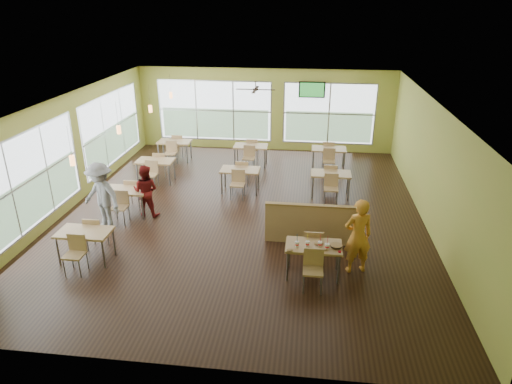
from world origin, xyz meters
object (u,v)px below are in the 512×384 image
Objects in this scene: half_wall_divider at (314,224)px; man_plaid at (358,236)px; main_table at (314,250)px; food_basket at (336,246)px.

man_plaid reaches higher than half_wall_divider.
main_table is 0.87× the size of man_plaid.
food_basket is at bearing -72.52° from half_wall_divider.
food_basket is (0.47, -0.04, 0.15)m from main_table.
man_plaid reaches higher than main_table.
half_wall_divider is 1.54m from man_plaid.
main_table is 0.50m from food_basket.
man_plaid is at bearing -50.95° from half_wall_divider.
food_basket is (0.47, -1.49, 0.26)m from half_wall_divider.
main_table is 1.02m from man_plaid.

